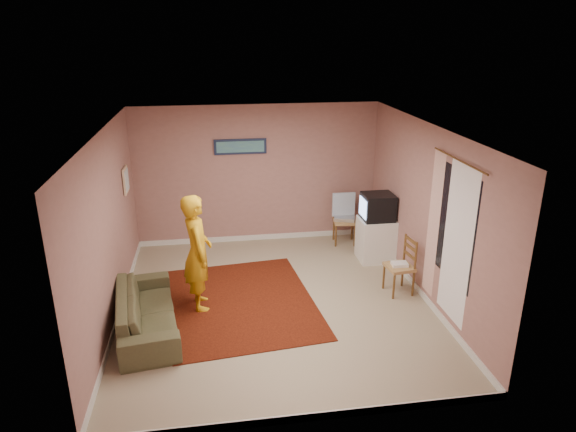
{
  "coord_description": "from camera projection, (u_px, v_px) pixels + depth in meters",
  "views": [
    {
      "loc": [
        -0.83,
        -6.7,
        3.83
      ],
      "look_at": [
        0.29,
        0.6,
        1.15
      ],
      "focal_mm": 32.0,
      "sensor_mm": 36.0,
      "label": 1
    }
  ],
  "objects": [
    {
      "name": "crt_tv",
      "position": [
        377.0,
        207.0,
        8.78
      ],
      "size": [
        0.54,
        0.47,
        0.45
      ],
      "rotation": [
        0.0,
        0.0,
        0.01
      ],
      "color": "black",
      "rests_on": "tv_cabinet"
    },
    {
      "name": "dvd_player",
      "position": [
        345.0,
        218.0,
        9.65
      ],
      "size": [
        0.45,
        0.38,
        0.07
      ],
      "primitive_type": "cube",
      "rotation": [
        0.0,
        0.0,
        -0.34
      ],
      "color": "#B3B4B8",
      "rests_on": "chair_a"
    },
    {
      "name": "area_rug",
      "position": [
        241.0,
        302.0,
        7.66
      ],
      "size": [
        2.39,
        2.86,
        0.01
      ],
      "primitive_type": "cube",
      "rotation": [
        0.0,
        0.0,
        0.11
      ],
      "color": "black",
      "rests_on": "ground"
    },
    {
      "name": "picture_back",
      "position": [
        240.0,
        147.0,
        9.27
      ],
      "size": [
        0.95,
        0.04,
        0.28
      ],
      "color": "#151E3A",
      "rests_on": "wall_back"
    },
    {
      "name": "sofa",
      "position": [
        146.0,
        311.0,
        6.89
      ],
      "size": [
        1.01,
        1.98,
        0.55
      ],
      "primitive_type": "imported",
      "rotation": [
        0.0,
        0.0,
        1.71
      ],
      "color": "#4A4A2D",
      "rests_on": "ground"
    },
    {
      "name": "wall_left",
      "position": [
        108.0,
        230.0,
        6.89
      ],
      "size": [
        0.02,
        5.0,
        2.6
      ],
      "primitive_type": "cube",
      "color": "#9D6E67",
      "rests_on": "ground"
    },
    {
      "name": "ground",
      "position": [
        275.0,
        303.0,
        7.65
      ],
      "size": [
        5.0,
        5.0,
        0.0
      ],
      "primitive_type": "plane",
      "color": "gray",
      "rests_on": "ground"
    },
    {
      "name": "person",
      "position": [
        197.0,
        252.0,
        7.28
      ],
      "size": [
        0.49,
        0.68,
        1.72
      ],
      "primitive_type": "imported",
      "rotation": [
        0.0,
        0.0,
        1.7
      ],
      "color": "#CB9213",
      "rests_on": "ground"
    },
    {
      "name": "chair_b",
      "position": [
        400.0,
        260.0,
        7.79
      ],
      "size": [
        0.43,
        0.44,
        0.48
      ],
      "rotation": [
        0.0,
        0.0,
        -1.45
      ],
      "color": "#A88952",
      "rests_on": "ground"
    },
    {
      "name": "window",
      "position": [
        455.0,
        226.0,
        6.64
      ],
      "size": [
        0.01,
        1.1,
        1.5
      ],
      "primitive_type": "cube",
      "color": "black",
      "rests_on": "wall_right"
    },
    {
      "name": "game_console",
      "position": [
        400.0,
        264.0,
        7.81
      ],
      "size": [
        0.25,
        0.19,
        0.05
      ],
      "primitive_type": "cube",
      "rotation": [
        0.0,
        0.0,
        -0.06
      ],
      "color": "white",
      "rests_on": "chair_b"
    },
    {
      "name": "baseboard_back",
      "position": [
        259.0,
        237.0,
        9.95
      ],
      "size": [
        4.5,
        0.02,
        0.1
      ],
      "primitive_type": "cube",
      "color": "silver",
      "rests_on": "ground"
    },
    {
      "name": "wall_back",
      "position": [
        257.0,
        175.0,
        9.53
      ],
      "size": [
        4.5,
        0.02,
        2.6
      ],
      "primitive_type": "cube",
      "color": "#9D6E67",
      "rests_on": "ground"
    },
    {
      "name": "baseboard_front",
      "position": [
        306.0,
        417.0,
        5.32
      ],
      "size": [
        4.5,
        0.02,
        0.1
      ],
      "primitive_type": "cube",
      "color": "silver",
      "rests_on": "ground"
    },
    {
      "name": "baseboard_left",
      "position": [
        119.0,
        312.0,
        7.32
      ],
      "size": [
        0.02,
        5.0,
        0.1
      ],
      "primitive_type": "cube",
      "color": "silver",
      "rests_on": "ground"
    },
    {
      "name": "tv_cabinet",
      "position": [
        376.0,
        239.0,
        8.99
      ],
      "size": [
        0.6,
        0.54,
        0.76
      ],
      "primitive_type": "cube",
      "color": "white",
      "rests_on": "ground"
    },
    {
      "name": "curtain_floral",
      "position": [
        433.0,
        225.0,
        7.21
      ],
      "size": [
        0.01,
        0.35,
        2.1
      ],
      "primitive_type": "cube",
      "color": "silver",
      "rests_on": "wall_right"
    },
    {
      "name": "curtain_sheer",
      "position": [
        457.0,
        244.0,
        6.57
      ],
      "size": [
        0.01,
        0.75,
        2.1
      ],
      "primitive_type": "cube",
      "color": "white",
      "rests_on": "wall_right"
    },
    {
      "name": "baseboard_right",
      "position": [
        418.0,
        289.0,
        7.95
      ],
      "size": [
        0.02,
        5.0,
        0.1
      ],
      "primitive_type": "cube",
      "color": "silver",
      "rests_on": "ground"
    },
    {
      "name": "blue_throw",
      "position": [
        344.0,
        204.0,
        9.67
      ],
      "size": [
        0.43,
        0.05,
        0.45
      ],
      "primitive_type": "cube",
      "color": "#7DA5CD",
      "rests_on": "chair_a"
    },
    {
      "name": "wall_right",
      "position": [
        426.0,
        213.0,
        7.53
      ],
      "size": [
        0.02,
        5.0,
        2.6
      ],
      "primitive_type": "cube",
      "color": "#9D6E67",
      "rests_on": "ground"
    },
    {
      "name": "curtain_rod",
      "position": [
        459.0,
        160.0,
        6.34
      ],
      "size": [
        0.02,
        1.4,
        0.02
      ],
      "primitive_type": "cylinder",
      "rotation": [
        1.57,
        0.0,
        0.0
      ],
      "color": "brown",
      "rests_on": "wall_right"
    },
    {
      "name": "picture_left",
      "position": [
        126.0,
        180.0,
        8.29
      ],
      "size": [
        0.04,
        0.38,
        0.42
      ],
      "color": "beige",
      "rests_on": "wall_left"
    },
    {
      "name": "wall_front",
      "position": [
        307.0,
        313.0,
        4.88
      ],
      "size": [
        4.5,
        0.02,
        2.6
      ],
      "primitive_type": "cube",
      "color": "#9D6E67",
      "rests_on": "ground"
    },
    {
      "name": "chair_a",
      "position": [
        345.0,
        215.0,
        9.63
      ],
      "size": [
        0.46,
        0.44,
        0.5
      ],
      "rotation": [
        0.0,
        0.0,
        -0.11
      ],
      "color": "#A88952",
      "rests_on": "ground"
    },
    {
      "name": "ceiling",
      "position": [
        273.0,
        129.0,
        6.76
      ],
      "size": [
        4.5,
        5.0,
        0.02
      ],
      "primitive_type": "cube",
      "color": "silver",
      "rests_on": "wall_back"
    }
  ]
}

